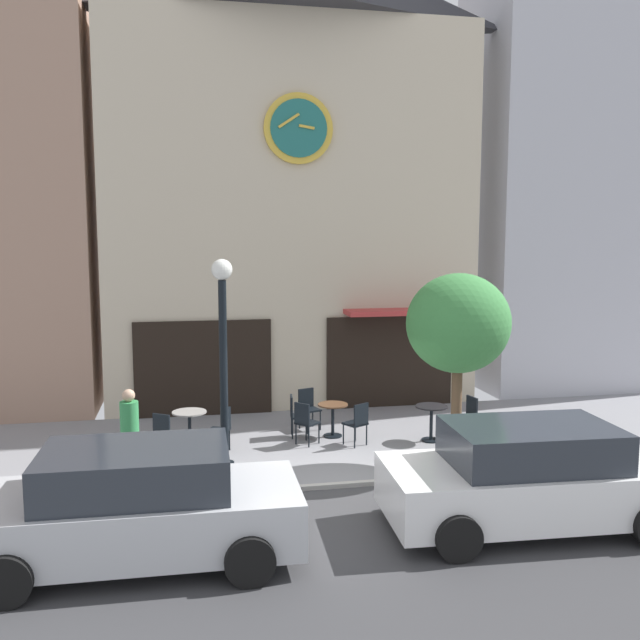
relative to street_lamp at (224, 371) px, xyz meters
The scene contains 18 objects.
ground_plane 2.70m from the street_lamp, 15.85° to the right, with size 29.18×10.47×0.13m.
clock_building 7.35m from the street_lamp, 69.93° to the left, with size 9.32×3.25×11.73m.
neighbor_building_right 13.44m from the street_lamp, 32.24° to the left, with size 5.72×3.56×15.09m.
street_lamp is the anchor object (origin of this frame).
street_tree 4.40m from the street_lamp, ahead, with size 1.96×1.76×3.63m.
cafe_table_rightmost 2.70m from the street_lamp, 105.17° to the left, with size 0.70×0.70×0.75m.
cafe_table_leftmost 3.71m from the street_lamp, 43.92° to the left, with size 0.65×0.65×0.72m.
cafe_table_center_right 4.93m from the street_lamp, 20.37° to the left, with size 0.68×0.68×0.76m.
cafe_chair_left_end 3.55m from the street_lamp, 29.76° to the left, with size 0.54×0.54×0.90m.
cafe_chair_under_awning 2.39m from the street_lamp, 124.54° to the left, with size 0.56×0.56×0.90m.
cafe_chair_near_tree 5.70m from the street_lamp, 17.67° to the left, with size 0.47×0.47×0.90m.
cafe_chair_facing_street 3.95m from the street_lamp, 56.50° to the left, with size 0.51×0.51×0.90m.
cafe_chair_right_end 2.95m from the street_lamp, 46.92° to the left, with size 0.56×0.56×0.90m.
cafe_chair_by_entrance 2.23m from the street_lamp, 88.53° to the left, with size 0.53×0.53×0.90m.
cafe_chair_facing_wall 3.33m from the street_lamp, 56.24° to the left, with size 0.44×0.44×0.90m.
pedestrian_green 2.00m from the street_lamp, 169.39° to the left, with size 0.41×0.41×1.67m.
parked_car_silver 3.31m from the street_lamp, 115.35° to the right, with size 4.33×2.08×1.55m.
parked_car_white 5.27m from the street_lamp, 32.50° to the right, with size 4.38×2.18×1.55m.
Camera 1 is at (-2.35, -11.12, 4.30)m, focal length 38.68 mm.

